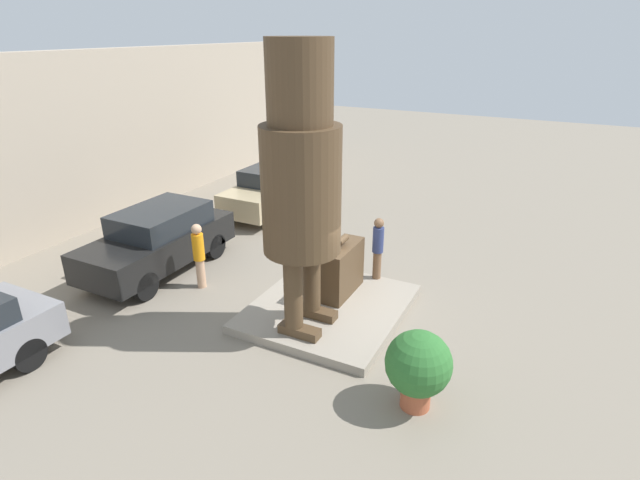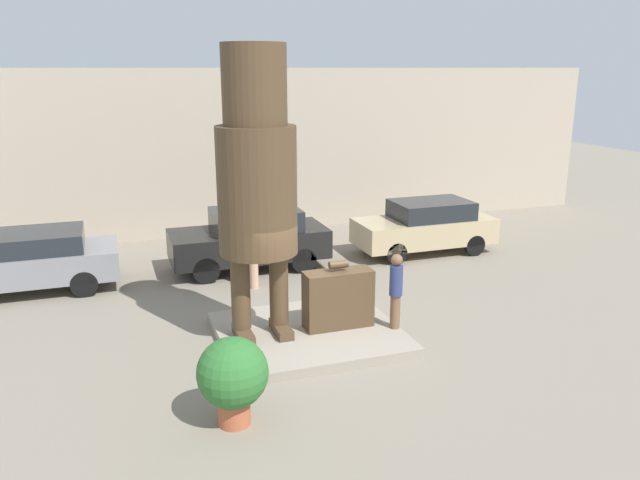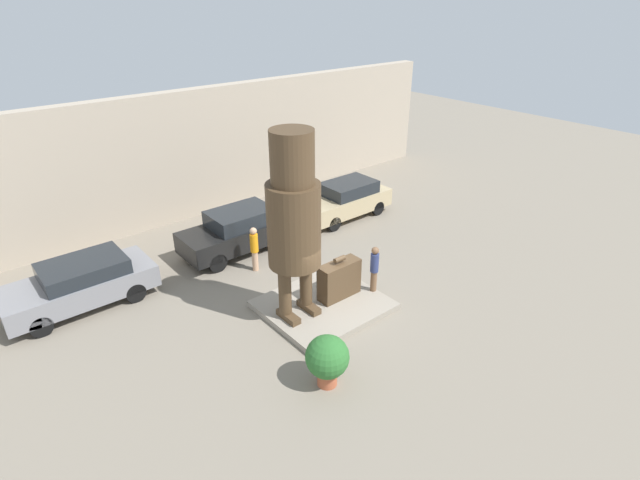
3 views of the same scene
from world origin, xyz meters
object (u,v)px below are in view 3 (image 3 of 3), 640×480
(tourist, at_px, (374,267))
(parked_car_tan, at_px, (346,199))
(parked_car_black, at_px, (238,231))
(parked_car_grey, at_px, (81,283))
(giant_suitcase, at_px, (339,279))
(statue_figure, at_px, (294,214))
(planter_pot, at_px, (327,358))
(worker_hivis, at_px, (254,247))

(tourist, bearing_deg, parked_car_tan, 55.96)
(tourist, relative_size, parked_car_black, 0.37)
(parked_car_grey, bearing_deg, giant_suitcase, 141.92)
(parked_car_black, bearing_deg, statue_figure, 79.20)
(parked_car_tan, bearing_deg, statue_figure, 36.58)
(parked_car_grey, height_order, planter_pot, parked_car_grey)
(giant_suitcase, distance_m, worker_hivis, 3.53)
(statue_figure, xyz_separation_m, parked_car_black, (0.92, 4.82, -2.62))
(statue_figure, relative_size, planter_pot, 3.93)
(tourist, relative_size, worker_hivis, 0.95)
(statue_figure, height_order, parked_car_tan, statue_figure)
(tourist, relative_size, parked_car_grey, 0.35)
(statue_figure, relative_size, tourist, 3.55)
(statue_figure, height_order, parked_car_grey, statue_figure)
(giant_suitcase, xyz_separation_m, worker_hivis, (-0.99, 3.39, 0.11))
(parked_car_tan, bearing_deg, planter_pot, 45.19)
(planter_pot, distance_m, worker_hivis, 6.28)
(parked_car_black, bearing_deg, tourist, 108.15)
(tourist, distance_m, parked_car_tan, 6.35)
(tourist, xyz_separation_m, planter_pot, (-3.83, -2.17, -0.24))
(parked_car_tan, bearing_deg, parked_car_black, -1.89)
(parked_car_tan, distance_m, worker_hivis, 5.80)
(giant_suitcase, distance_m, tourist, 1.21)
(tourist, bearing_deg, parked_car_grey, 143.76)
(parked_car_grey, relative_size, planter_pot, 3.12)
(statue_figure, xyz_separation_m, parked_car_tan, (6.26, 4.64, -2.68))
(worker_hivis, bearing_deg, parked_car_grey, 163.28)
(statue_figure, height_order, planter_pot, statue_figure)
(parked_car_grey, xyz_separation_m, parked_car_tan, (11.04, -0.22, 0.02))
(giant_suitcase, height_order, worker_hivis, worker_hivis)
(parked_car_tan, xyz_separation_m, planter_pot, (-7.39, -7.44, 0.00))
(giant_suitcase, relative_size, parked_car_tan, 0.34)
(tourist, distance_m, planter_pot, 4.41)
(tourist, height_order, parked_car_tan, tourist)
(worker_hivis, bearing_deg, tourist, -61.75)
(parked_car_grey, relative_size, parked_car_tan, 1.08)
(statue_figure, xyz_separation_m, tourist, (2.70, -0.62, -2.44))
(statue_figure, xyz_separation_m, worker_hivis, (0.63, 3.24, -2.59))
(parked_car_black, distance_m, parked_car_tan, 5.34)
(giant_suitcase, bearing_deg, worker_hivis, 106.28)
(worker_hivis, bearing_deg, parked_car_tan, 13.99)
(parked_car_black, bearing_deg, parked_car_grey, -0.48)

